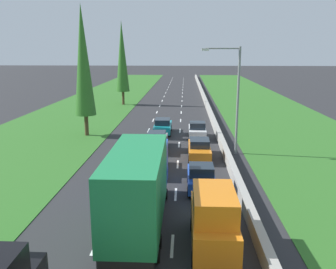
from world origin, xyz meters
name	(u,v)px	position (x,y,z in m)	size (l,w,h in m)	color
ground_plane	(171,103)	(0.00, 60.00, 0.00)	(300.00, 300.00, 0.00)	#28282B
grass_verge_left	(97,103)	(-12.65, 60.00, 0.02)	(14.00, 140.00, 0.04)	#2D6623
grass_verge_right	(258,104)	(14.35, 60.00, 0.02)	(14.00, 140.00, 0.04)	#2D6623
median_barrier	(205,101)	(5.70, 60.00, 0.42)	(0.44, 120.00, 0.85)	#9E9B93
lane_markings	(171,103)	(0.00, 60.00, 0.01)	(3.64, 116.00, 0.01)	white
green_box_truck_centre_lane	(139,186)	(0.04, 16.76, 2.18)	(2.46, 9.40, 4.18)	black
white_sedan_centre_lane_third	(153,161)	(-0.07, 25.26, 0.81)	(1.82, 4.50, 1.64)	white
orange_van_right_lane	(213,220)	(3.57, 14.88, 1.40)	(1.96, 4.90, 2.82)	orange
blue_hatchback_right_lane	(201,177)	(3.33, 21.83, 0.84)	(1.74, 3.90, 1.72)	#1E47B7
orange_sedan_right_lane	(199,149)	(3.49, 28.77, 0.81)	(1.82, 4.50, 1.64)	orange
white_hatchback_right_lane	(197,130)	(3.53, 35.56, 0.84)	(1.74, 3.90, 1.72)	white
grey_sedan_centre_lane	(157,141)	(-0.21, 31.22, 0.81)	(1.82, 4.50, 1.64)	slate
teal_sedan_centre_lane	(163,126)	(-0.07, 37.50, 0.81)	(1.82, 4.50, 1.64)	teal
poplar_tree_second	(83,61)	(-7.94, 36.30, 7.67)	(2.13, 2.13, 13.23)	#4C3823
poplar_tree_third	(122,57)	(-7.80, 58.11, 7.68)	(2.13, 2.13, 13.25)	#4C3823
street_light_mast	(234,93)	(6.32, 30.20, 5.23)	(3.20, 0.28, 9.00)	gray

